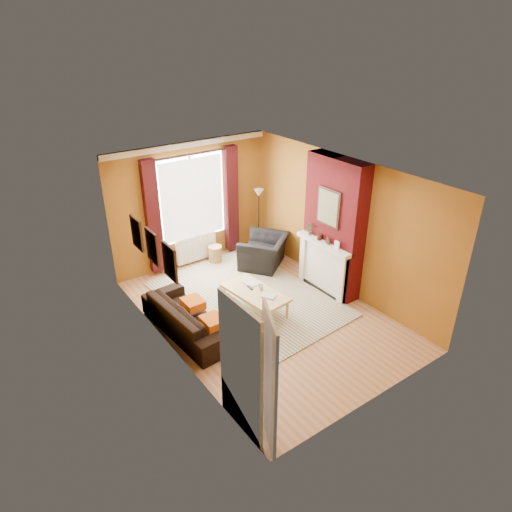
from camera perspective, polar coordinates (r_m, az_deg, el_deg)
name	(u,v)px	position (r m, az deg, el deg)	size (l,w,h in m)	color
ground	(263,314)	(8.89, 0.94, -7.22)	(5.50, 5.50, 0.00)	#996B45
room_walls	(283,236)	(8.73, 3.34, 2.53)	(3.82, 5.54, 2.83)	#8D591B
striped_rug	(247,298)	(9.32, -1.12, -5.32)	(2.98, 3.94, 0.02)	#376797
sofa	(189,317)	(8.35, -8.39, -7.54)	(2.10, 0.82, 0.61)	black
armchair	(264,252)	(10.41, 0.99, 0.56)	(1.09, 0.95, 0.71)	black
coffee_table	(255,293)	(8.75, -0.10, -4.71)	(0.82, 1.41, 0.45)	#DABD7E
wicker_stool	(215,254)	(10.69, -5.11, 0.26)	(0.38, 0.38, 0.39)	#A17745
floor_lamp	(259,203)	(10.81, 0.35, 6.67)	(0.26, 0.26, 1.56)	black
book_a	(266,298)	(8.49, 1.28, -5.32)	(0.20, 0.26, 0.02)	#999999
book_b	(246,285)	(8.91, -1.22, -3.63)	(0.21, 0.29, 0.02)	#999999
mug	(261,287)	(8.75, 0.62, -3.92)	(0.11, 0.11, 0.10)	#999999
tv_remote	(250,288)	(8.82, -0.76, -3.97)	(0.07, 0.17, 0.02)	#252528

